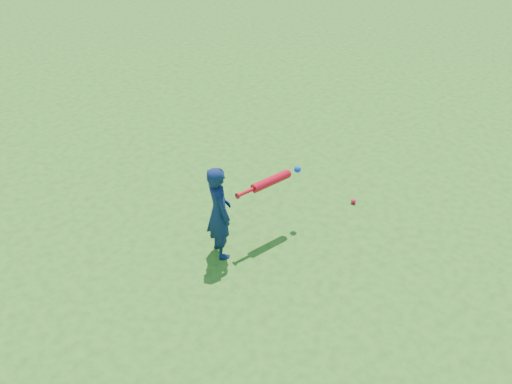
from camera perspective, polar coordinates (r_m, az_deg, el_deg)
ground at (r=6.05m, az=-8.07°, el=-8.92°), size 80.00×80.00×0.00m
child at (r=6.02m, az=-3.72°, el=-2.04°), size 0.35×0.45×1.10m
ground_ball_red at (r=7.18m, az=9.71°, el=-0.93°), size 0.06×0.06×0.06m
bat_swing at (r=6.25m, az=1.75°, el=1.21°), size 0.90×0.10×0.10m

